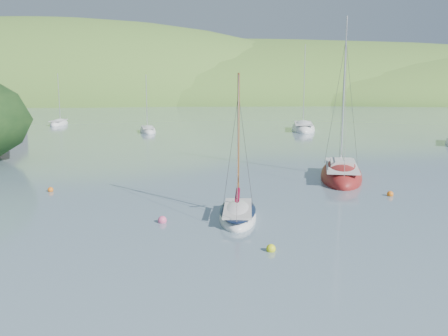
{
  "coord_description": "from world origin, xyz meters",
  "views": [
    {
      "loc": [
        0.37,
        -22.34,
        7.73
      ],
      "look_at": [
        1.15,
        8.0,
        2.25
      ],
      "focal_mm": 40.0,
      "sensor_mm": 36.0,
      "label": 1
    }
  ],
  "objects_px": {
    "sloop_red": "(341,176)",
    "distant_sloop_c": "(59,124)",
    "distant_sloop_b": "(303,129)",
    "distant_sloop_a": "(148,131)",
    "daysailer_white": "(238,215)"
  },
  "relations": [
    {
      "from": "distant_sloop_a",
      "to": "distant_sloop_b",
      "type": "bearing_deg",
      "value": -6.93
    },
    {
      "from": "daysailer_white",
      "to": "distant_sloop_c",
      "type": "height_order",
      "value": "distant_sloop_c"
    },
    {
      "from": "sloop_red",
      "to": "distant_sloop_b",
      "type": "bearing_deg",
      "value": 96.23
    },
    {
      "from": "distant_sloop_c",
      "to": "sloop_red",
      "type": "bearing_deg",
      "value": -51.73
    },
    {
      "from": "distant_sloop_c",
      "to": "distant_sloop_a",
      "type": "bearing_deg",
      "value": -35.63
    },
    {
      "from": "distant_sloop_b",
      "to": "distant_sloop_c",
      "type": "bearing_deg",
      "value": 173.64
    },
    {
      "from": "daysailer_white",
      "to": "sloop_red",
      "type": "distance_m",
      "value": 13.97
    },
    {
      "from": "distant_sloop_a",
      "to": "distant_sloop_b",
      "type": "xyz_separation_m",
      "value": [
        23.01,
        1.89,
        0.06
      ]
    },
    {
      "from": "daysailer_white",
      "to": "distant_sloop_a",
      "type": "xyz_separation_m",
      "value": [
        -10.68,
        45.37,
        -0.04
      ]
    },
    {
      "from": "distant_sloop_b",
      "to": "daysailer_white",
      "type": "bearing_deg",
      "value": -96.52
    },
    {
      "from": "sloop_red",
      "to": "distant_sloop_c",
      "type": "bearing_deg",
      "value": 139.55
    },
    {
      "from": "distant_sloop_a",
      "to": "distant_sloop_c",
      "type": "xyz_separation_m",
      "value": [
        -16.37,
        12.05,
        0.0
      ]
    },
    {
      "from": "sloop_red",
      "to": "distant_sloop_c",
      "type": "xyz_separation_m",
      "value": [
        -35.7,
        46.45,
        -0.08
      ]
    },
    {
      "from": "sloop_red",
      "to": "distant_sloop_a",
      "type": "relative_size",
      "value": 1.5
    },
    {
      "from": "sloop_red",
      "to": "distant_sloop_a",
      "type": "bearing_deg",
      "value": 131.34
    }
  ]
}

